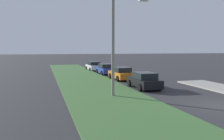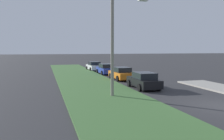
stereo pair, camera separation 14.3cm
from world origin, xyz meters
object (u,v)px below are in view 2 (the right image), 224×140
parked_car_orange (121,74)px  parked_car_white (94,66)px  parked_car_blue (106,69)px  parked_car_black (144,81)px  streetlight (117,38)px

parked_car_orange → parked_car_white: 12.41m
parked_car_orange → parked_car_blue: bearing=-0.1°
parked_car_black → streetlight: 5.82m
parked_car_orange → parked_car_blue: same height
parked_car_black → streetlight: (-2.92, 3.44, 3.67)m
parked_car_orange → parked_car_blue: size_ratio=1.01×
streetlight → parked_car_black: bearing=-49.7°
parked_car_blue → parked_car_white: bearing=2.8°
parked_car_black → parked_car_white: size_ratio=0.99×
parked_car_blue → streetlight: streetlight is taller
parked_car_black → parked_car_white: 18.73m
parked_car_blue → parked_car_white: (6.11, 0.43, 0.00)m
parked_car_blue → streetlight: bearing=167.1°
parked_car_white → streetlight: bearing=170.5°
parked_car_black → parked_car_orange: (6.33, 0.04, 0.00)m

